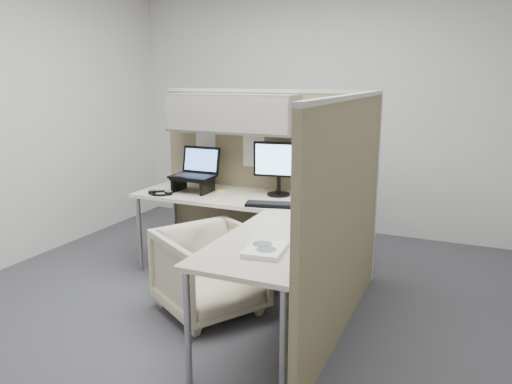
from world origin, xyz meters
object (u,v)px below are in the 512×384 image
at_px(desk, 252,216).
at_px(office_chair, 210,267).
at_px(keyboard, 276,205).
at_px(monitor_left, 279,164).

bearing_deg(desk, office_chair, -120.97).
xyz_separation_m(desk, keyboard, (0.11, 0.20, 0.05)).
relative_size(monitor_left, keyboard, 0.98).
bearing_deg(desk, monitor_left, 90.24).
height_order(monitor_left, keyboard, monitor_left).
distance_m(monitor_left, keyboard, 0.46).
height_order(desk, office_chair, desk).
relative_size(office_chair, keyboard, 1.48).
height_order(office_chair, monitor_left, monitor_left).
distance_m(office_chair, keyboard, 0.73).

